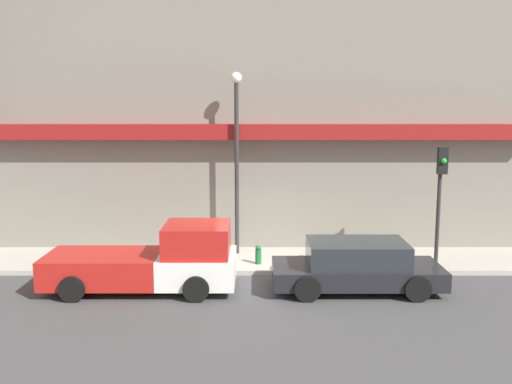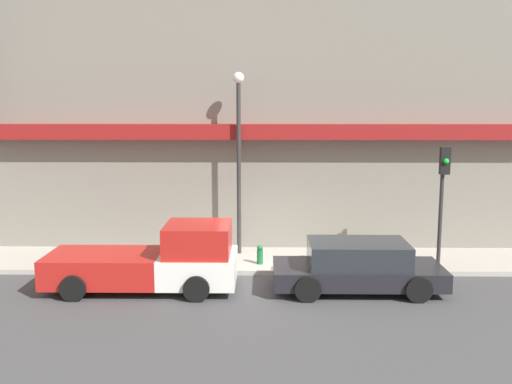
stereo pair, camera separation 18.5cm
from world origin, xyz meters
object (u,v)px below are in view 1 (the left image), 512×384
at_px(pickup_truck, 156,261).
at_px(parked_car, 358,266).
at_px(street_lamp, 238,143).
at_px(fire_hydrant, 260,254).
at_px(traffic_light, 442,185).

height_order(pickup_truck, parked_car, pickup_truck).
bearing_deg(street_lamp, fire_hydrant, -61.62).
height_order(parked_car, fire_hydrant, parked_car).
distance_m(pickup_truck, parked_car, 5.53).
height_order(pickup_truck, fire_hydrant, pickup_truck).
relative_size(parked_car, fire_hydrant, 7.64).
relative_size(pickup_truck, street_lamp, 0.87).
bearing_deg(parked_car, fire_hydrant, 143.33).
bearing_deg(traffic_light, parked_car, -147.75).
bearing_deg(traffic_light, street_lamp, 165.33).
bearing_deg(fire_hydrant, parked_car, -37.44).
height_order(pickup_truck, street_lamp, street_lamp).
bearing_deg(fire_hydrant, street_lamp, 118.38).
bearing_deg(pickup_truck, fire_hydrant, 33.80).
xyz_separation_m(parked_car, fire_hydrant, (-2.68, 2.05, -0.23)).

